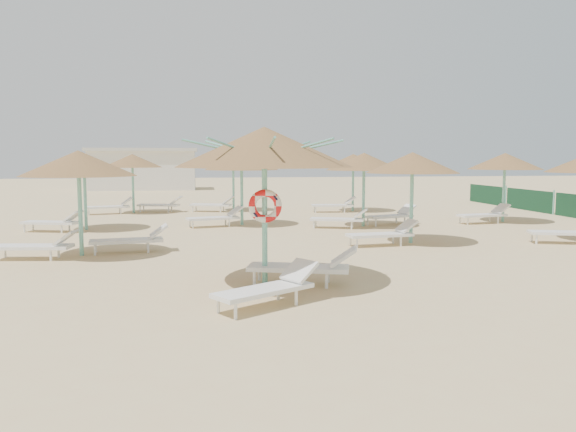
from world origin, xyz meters
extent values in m
plane|color=tan|center=(0.00, 0.00, 0.00)|extent=(120.00, 120.00, 0.00)
cylinder|color=#6FC1AE|center=(-0.31, 0.33, 1.32)|extent=(0.11, 0.11, 2.63)
cone|color=olive|center=(-0.31, 0.33, 2.75)|extent=(3.51, 3.51, 0.79)
cylinder|color=#6FC1AE|center=(-0.31, 0.33, 2.48)|extent=(0.20, 0.20, 0.12)
cylinder|color=#6FC1AE|center=(0.50, 0.33, 2.71)|extent=(1.59, 0.04, 0.40)
cylinder|color=#6FC1AE|center=(0.26, 0.90, 2.71)|extent=(1.15, 1.15, 0.40)
cylinder|color=#6FC1AE|center=(-0.31, 1.14, 2.71)|extent=(0.04, 1.59, 0.40)
cylinder|color=#6FC1AE|center=(-0.88, 0.90, 2.71)|extent=(1.15, 1.15, 0.40)
cylinder|color=#6FC1AE|center=(-1.12, 0.33, 2.71)|extent=(1.59, 0.04, 0.40)
cylinder|color=#6FC1AE|center=(-0.88, -0.24, 2.71)|extent=(1.15, 1.15, 0.40)
cylinder|color=#6FC1AE|center=(-0.31, -0.48, 2.71)|extent=(0.04, 1.59, 0.40)
cylinder|color=#6FC1AE|center=(0.26, -0.24, 2.71)|extent=(1.15, 1.15, 0.40)
torus|color=red|center=(-0.31, 0.23, 1.59)|extent=(0.66, 0.15, 0.66)
cylinder|color=white|center=(-1.05, -2.06, 0.13)|extent=(0.06, 0.06, 0.27)
cylinder|color=white|center=(-1.30, -1.65, 0.13)|extent=(0.06, 0.06, 0.27)
cylinder|color=white|center=(0.04, -1.36, 0.13)|extent=(0.06, 0.06, 0.27)
cylinder|color=white|center=(-0.22, -0.96, 0.13)|extent=(0.06, 0.06, 0.27)
cube|color=white|center=(-0.53, -1.44, 0.31)|extent=(1.85, 1.48, 0.08)
cube|color=white|center=(0.15, -1.00, 0.54)|extent=(0.70, 0.73, 0.35)
cylinder|color=white|center=(-0.53, 0.19, 0.15)|extent=(0.06, 0.06, 0.30)
cylinder|color=white|center=(-0.38, 0.70, 0.15)|extent=(0.06, 0.06, 0.30)
cylinder|color=white|center=(0.84, -0.21, 0.15)|extent=(0.06, 0.06, 0.30)
cylinder|color=white|center=(0.99, 0.30, 0.15)|extent=(0.06, 0.06, 0.30)
cube|color=white|center=(0.36, 0.21, 0.34)|extent=(2.12, 1.20, 0.08)
cube|color=white|center=(1.22, -0.05, 0.59)|extent=(0.67, 0.76, 0.39)
cylinder|color=#6FC1AE|center=(-4.65, 4.37, 1.15)|extent=(0.11, 0.11, 2.30)
cone|color=olive|center=(-4.65, 4.37, 2.40)|extent=(2.91, 2.91, 0.66)
cylinder|color=#6FC1AE|center=(-4.65, 4.37, 2.15)|extent=(0.20, 0.20, 0.12)
cylinder|color=white|center=(-6.51, 4.32, 0.14)|extent=(0.06, 0.06, 0.28)
cylinder|color=white|center=(-5.24, 3.65, 0.14)|extent=(0.06, 0.06, 0.28)
cylinder|color=white|center=(-5.17, 4.14, 0.14)|extent=(0.06, 0.06, 0.28)
cube|color=white|center=(-5.75, 3.97, 0.32)|extent=(1.97, 0.87, 0.08)
cube|color=white|center=(-4.91, 3.86, 0.56)|extent=(0.56, 0.66, 0.36)
cylinder|color=white|center=(-4.31, 4.31, 0.14)|extent=(0.06, 0.06, 0.28)
cylinder|color=white|center=(-4.38, 4.81, 0.14)|extent=(0.06, 0.06, 0.28)
cylinder|color=white|center=(-2.97, 4.49, 0.14)|extent=(0.06, 0.06, 0.28)
cylinder|color=white|center=(-3.04, 4.99, 0.14)|extent=(0.06, 0.06, 0.28)
cube|color=white|center=(-3.55, 4.67, 0.32)|extent=(1.97, 0.87, 0.08)
cube|color=white|center=(-2.71, 4.78, 0.56)|extent=(0.56, 0.66, 0.36)
cylinder|color=#6FC1AE|center=(-5.58, 9.79, 1.15)|extent=(0.11, 0.11, 2.30)
cone|color=olive|center=(-5.58, 9.79, 2.39)|extent=(2.67, 2.67, 0.60)
cylinder|color=#6FC1AE|center=(-5.58, 9.79, 2.15)|extent=(0.20, 0.20, 0.12)
cylinder|color=white|center=(-7.52, 9.38, 0.14)|extent=(0.06, 0.06, 0.28)
cylinder|color=white|center=(-7.38, 9.86, 0.14)|extent=(0.06, 0.06, 0.28)
cylinder|color=white|center=(-6.22, 9.00, 0.14)|extent=(0.06, 0.06, 0.28)
cylinder|color=white|center=(-6.08, 9.48, 0.14)|extent=(0.06, 0.06, 0.28)
cube|color=white|center=(-6.68, 9.39, 0.32)|extent=(2.00, 1.13, 0.08)
cube|color=white|center=(-5.86, 9.15, 0.56)|extent=(0.63, 0.71, 0.36)
cylinder|color=#6FC1AE|center=(-4.63, 15.76, 1.15)|extent=(0.11, 0.11, 2.30)
cone|color=olive|center=(-4.63, 15.76, 2.39)|extent=(2.69, 2.69, 0.61)
cylinder|color=#6FC1AE|center=(-4.63, 15.76, 2.15)|extent=(0.20, 0.20, 0.12)
cylinder|color=white|center=(-6.45, 14.94, 0.14)|extent=(0.06, 0.06, 0.28)
cylinder|color=white|center=(-6.56, 15.43, 0.14)|extent=(0.06, 0.06, 0.28)
cylinder|color=white|center=(-5.14, 15.24, 0.14)|extent=(0.06, 0.06, 0.28)
cylinder|color=white|center=(-5.25, 15.73, 0.14)|extent=(0.06, 0.06, 0.28)
cube|color=white|center=(-5.73, 15.36, 0.32)|extent=(1.99, 1.03, 0.08)
cube|color=white|center=(-4.90, 15.55, 0.56)|extent=(0.61, 0.69, 0.36)
cylinder|color=white|center=(-4.36, 16.00, 0.14)|extent=(0.06, 0.06, 0.28)
cylinder|color=white|center=(-4.25, 16.48, 0.14)|extent=(0.06, 0.06, 0.28)
cylinder|color=white|center=(-3.05, 15.70, 0.14)|extent=(0.06, 0.06, 0.28)
cylinder|color=white|center=(-2.94, 16.18, 0.14)|extent=(0.06, 0.06, 0.28)
cube|color=white|center=(-3.53, 16.06, 0.32)|extent=(1.99, 1.03, 0.08)
cube|color=white|center=(-2.70, 15.87, 0.56)|extent=(0.61, 0.69, 0.36)
cylinder|color=#6FC1AE|center=(-0.04, 10.32, 1.15)|extent=(0.11, 0.11, 2.30)
cone|color=olive|center=(-0.04, 10.32, 2.39)|extent=(2.77, 2.77, 0.62)
cylinder|color=#6FC1AE|center=(-0.04, 10.32, 2.15)|extent=(0.20, 0.20, 0.12)
cylinder|color=white|center=(-1.86, 9.50, 0.14)|extent=(0.06, 0.06, 0.28)
cylinder|color=white|center=(-1.97, 9.98, 0.14)|extent=(0.06, 0.06, 0.28)
cylinder|color=white|center=(-0.55, 9.81, 0.14)|extent=(0.06, 0.06, 0.28)
cylinder|color=white|center=(-0.66, 10.29, 0.14)|extent=(0.06, 0.06, 0.28)
cube|color=white|center=(-1.14, 9.92, 0.32)|extent=(1.99, 1.04, 0.08)
cube|color=white|center=(-0.31, 10.12, 0.56)|extent=(0.61, 0.70, 0.36)
cylinder|color=#6FC1AE|center=(-0.01, 16.17, 1.15)|extent=(0.11, 0.11, 2.30)
cone|color=olive|center=(-0.01, 16.17, 2.39)|extent=(2.53, 2.53, 0.57)
cylinder|color=#6FC1AE|center=(-0.01, 16.17, 2.15)|extent=(0.20, 0.20, 0.12)
cylinder|color=white|center=(-1.95, 15.78, 0.14)|extent=(0.06, 0.06, 0.28)
cylinder|color=white|center=(-1.80, 16.25, 0.14)|extent=(0.06, 0.06, 0.28)
cylinder|color=white|center=(-0.67, 15.36, 0.14)|extent=(0.06, 0.06, 0.28)
cylinder|color=white|center=(-0.51, 15.84, 0.14)|extent=(0.06, 0.06, 0.28)
cube|color=white|center=(-1.11, 15.77, 0.32)|extent=(2.00, 1.18, 0.08)
cube|color=white|center=(-0.30, 15.51, 0.56)|extent=(0.65, 0.72, 0.36)
cylinder|color=#6FC1AE|center=(4.62, 5.12, 1.15)|extent=(0.11, 0.11, 2.30)
cone|color=olive|center=(4.62, 5.12, 2.39)|extent=(2.73, 2.73, 0.61)
cylinder|color=#6FC1AE|center=(4.62, 5.12, 2.15)|extent=(0.20, 0.20, 0.12)
cylinder|color=white|center=(2.76, 4.38, 0.14)|extent=(0.06, 0.06, 0.28)
cylinder|color=white|center=(2.70, 4.88, 0.14)|extent=(0.06, 0.06, 0.28)
cylinder|color=white|center=(4.10, 4.53, 0.14)|extent=(0.06, 0.06, 0.28)
cylinder|color=white|center=(4.04, 5.03, 0.14)|extent=(0.06, 0.06, 0.28)
cube|color=white|center=(3.52, 4.72, 0.32)|extent=(1.96, 0.83, 0.08)
cube|color=white|center=(4.37, 4.81, 0.56)|extent=(0.55, 0.65, 0.36)
cylinder|color=#6FC1AE|center=(4.38, 9.26, 1.15)|extent=(0.11, 0.11, 2.30)
cone|color=olive|center=(4.38, 9.26, 2.40)|extent=(2.83, 2.83, 0.64)
cylinder|color=#6FC1AE|center=(4.38, 9.26, 2.15)|extent=(0.20, 0.20, 0.12)
cylinder|color=white|center=(2.44, 8.88, 0.14)|extent=(0.06, 0.06, 0.28)
cylinder|color=white|center=(2.60, 9.35, 0.14)|extent=(0.06, 0.06, 0.28)
cylinder|color=white|center=(3.72, 8.44, 0.14)|extent=(0.06, 0.06, 0.28)
cylinder|color=white|center=(3.88, 8.92, 0.14)|extent=(0.06, 0.06, 0.28)
cube|color=white|center=(3.28, 8.86, 0.32)|extent=(2.00, 1.20, 0.08)
cube|color=white|center=(4.08, 8.58, 0.56)|extent=(0.65, 0.72, 0.36)
cylinder|color=white|center=(4.80, 9.06, 0.14)|extent=(0.06, 0.06, 0.28)
cylinder|color=white|center=(4.64, 9.54, 0.14)|extent=(0.06, 0.06, 0.28)
cylinder|color=white|center=(6.08, 9.50, 0.14)|extent=(0.06, 0.06, 0.28)
cylinder|color=white|center=(5.92, 9.97, 0.14)|extent=(0.06, 0.06, 0.28)
cube|color=white|center=(5.48, 9.56, 0.32)|extent=(2.00, 1.20, 0.08)
cube|color=white|center=(6.28, 9.83, 0.56)|extent=(0.65, 0.72, 0.36)
cylinder|color=#6FC1AE|center=(5.57, 15.06, 1.15)|extent=(0.11, 0.11, 2.30)
cone|color=olive|center=(5.57, 15.06, 2.39)|extent=(2.74, 2.74, 0.62)
cylinder|color=#6FC1AE|center=(5.57, 15.06, 2.15)|extent=(0.20, 0.20, 0.12)
cylinder|color=white|center=(3.65, 14.49, 0.14)|extent=(0.06, 0.06, 0.28)
cylinder|color=white|center=(3.70, 14.99, 0.14)|extent=(0.06, 0.06, 0.28)
cylinder|color=white|center=(4.99, 14.35, 0.14)|extent=(0.06, 0.06, 0.28)
cylinder|color=white|center=(5.05, 14.85, 0.14)|extent=(0.06, 0.06, 0.28)
cube|color=white|center=(4.47, 14.66, 0.32)|extent=(1.95, 0.82, 0.08)
cube|color=white|center=(5.32, 14.57, 0.56)|extent=(0.55, 0.65, 0.36)
cylinder|color=white|center=(8.20, 4.31, 0.14)|extent=(0.06, 0.06, 0.28)
cylinder|color=white|center=(8.35, 4.79, 0.14)|extent=(0.06, 0.06, 0.28)
cube|color=white|center=(9.04, 4.31, 0.32)|extent=(2.00, 1.16, 0.08)
cylinder|color=#6FC1AE|center=(10.26, 9.81, 1.15)|extent=(0.11, 0.11, 2.30)
cone|color=olive|center=(10.26, 9.81, 2.40)|extent=(2.85, 2.85, 0.64)
cylinder|color=#6FC1AE|center=(10.26, 9.81, 2.15)|extent=(0.20, 0.20, 0.12)
cylinder|color=white|center=(8.40, 9.05, 0.14)|extent=(0.06, 0.06, 0.28)
cylinder|color=white|center=(8.34, 9.54, 0.14)|extent=(0.06, 0.06, 0.28)
cylinder|color=white|center=(9.74, 9.24, 0.14)|extent=(0.06, 0.06, 0.28)
cylinder|color=white|center=(9.67, 9.73, 0.14)|extent=(0.06, 0.06, 0.28)
cube|color=white|center=(9.16, 9.41, 0.32)|extent=(1.97, 0.88, 0.08)
cube|color=white|center=(10.00, 9.53, 0.56)|extent=(0.56, 0.66, 0.36)
cube|color=silver|center=(-6.00, 35.00, 1.50)|extent=(8.00, 4.00, 3.00)
cube|color=beige|center=(-6.00, 35.00, 3.12)|extent=(8.40, 4.40, 0.25)
cube|color=#1C5530|center=(14.00, 14.00, 0.50)|extent=(0.08, 3.80, 1.00)
cylinder|color=#6FC1AE|center=(14.00, 12.10, 0.55)|extent=(0.08, 0.08, 1.10)
cube|color=#1C5530|center=(14.00, 18.00, 0.50)|extent=(0.08, 3.80, 1.00)
cylinder|color=#6FC1AE|center=(14.00, 16.10, 0.55)|extent=(0.08, 0.08, 1.10)
camera|label=1|loc=(-1.56, -10.71, 2.55)|focal=35.00mm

